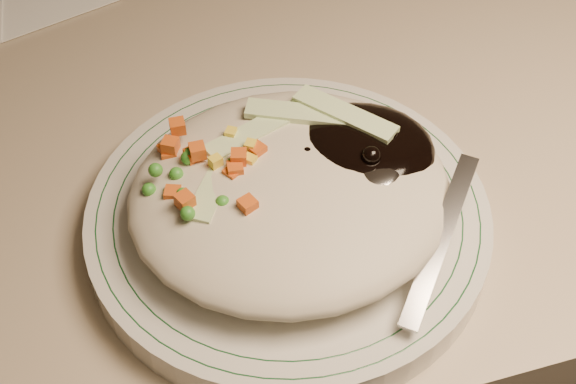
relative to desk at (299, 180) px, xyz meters
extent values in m
cube|color=tan|center=(0.00, 0.00, 0.18)|extent=(1.40, 0.70, 0.04)
cylinder|color=beige|center=(-0.08, -0.22, 0.21)|extent=(0.25, 0.25, 0.02)
torus|color=#144723|center=(-0.08, -0.22, 0.22)|extent=(0.23, 0.23, 0.00)
torus|color=#144723|center=(-0.08, -0.22, 0.22)|extent=(0.21, 0.21, 0.00)
ellipsoid|color=#BBB097|center=(-0.08, -0.22, 0.24)|extent=(0.19, 0.18, 0.04)
ellipsoid|color=black|center=(-0.03, -0.21, 0.25)|extent=(0.10, 0.09, 0.03)
ellipsoid|color=orange|center=(-0.12, -0.20, 0.24)|extent=(0.08, 0.08, 0.02)
sphere|color=black|center=(-0.06, -0.21, 0.25)|extent=(0.01, 0.01, 0.01)
sphere|color=black|center=(-0.03, -0.20, 0.25)|extent=(0.01, 0.01, 0.01)
sphere|color=black|center=(-0.01, -0.21, 0.26)|extent=(0.01, 0.01, 0.01)
sphere|color=black|center=(-0.02, -0.20, 0.25)|extent=(0.01, 0.01, 0.01)
sphere|color=black|center=(-0.03, -0.23, 0.26)|extent=(0.01, 0.01, 0.01)
sphere|color=black|center=(-0.03, -0.21, 0.25)|extent=(0.01, 0.01, 0.01)
sphere|color=black|center=(-0.02, -0.20, 0.25)|extent=(0.01, 0.01, 0.01)
cube|color=#C64E16|center=(-0.12, -0.20, 0.26)|extent=(0.01, 0.01, 0.01)
cube|color=#C64E16|center=(-0.11, -0.22, 0.25)|extent=(0.01, 0.01, 0.01)
cube|color=#C64E16|center=(-0.14, -0.18, 0.26)|extent=(0.01, 0.01, 0.01)
cube|color=#C64E16|center=(-0.10, -0.21, 0.26)|extent=(0.01, 0.01, 0.01)
cube|color=#C64E16|center=(-0.11, -0.21, 0.26)|extent=(0.01, 0.01, 0.01)
cube|color=#C64E16|center=(-0.14, -0.18, 0.25)|extent=(0.01, 0.01, 0.01)
cube|color=#C64E16|center=(-0.13, -0.19, 0.26)|extent=(0.01, 0.01, 0.01)
cube|color=#C64E16|center=(-0.11, -0.21, 0.26)|extent=(0.01, 0.01, 0.01)
cube|color=#C64E16|center=(-0.09, -0.20, 0.26)|extent=(0.01, 0.01, 0.01)
cube|color=#C64E16|center=(-0.13, -0.17, 0.26)|extent=(0.01, 0.01, 0.01)
cube|color=#C64E16|center=(-0.14, -0.23, 0.26)|extent=(0.01, 0.01, 0.01)
cube|color=#C64E16|center=(-0.11, -0.24, 0.26)|extent=(0.01, 0.01, 0.01)
cube|color=#C64E16|center=(-0.14, -0.22, 0.25)|extent=(0.01, 0.01, 0.01)
cube|color=#C64E16|center=(-0.14, -0.18, 0.25)|extent=(0.01, 0.01, 0.01)
sphere|color=#388C28|center=(-0.11, -0.20, 0.25)|extent=(0.01, 0.01, 0.01)
sphere|color=#388C28|center=(-0.14, -0.24, 0.26)|extent=(0.01, 0.01, 0.01)
sphere|color=#388C28|center=(-0.14, -0.20, 0.26)|extent=(0.01, 0.01, 0.01)
sphere|color=#388C28|center=(-0.15, -0.20, 0.26)|extent=(0.01, 0.01, 0.01)
sphere|color=#388C28|center=(-0.11, -0.20, 0.25)|extent=(0.01, 0.01, 0.01)
sphere|color=#388C28|center=(-0.10, -0.23, 0.25)|extent=(0.01, 0.01, 0.01)
sphere|color=#388C28|center=(-0.12, -0.21, 0.25)|extent=(0.01, 0.01, 0.01)
sphere|color=#388C28|center=(-0.13, -0.23, 0.25)|extent=(0.01, 0.01, 0.01)
sphere|color=#388C28|center=(-0.16, -0.21, 0.25)|extent=(0.01, 0.01, 0.01)
sphere|color=#388C28|center=(-0.13, -0.19, 0.26)|extent=(0.01, 0.01, 0.01)
sphere|color=#388C28|center=(-0.13, -0.19, 0.26)|extent=(0.01, 0.01, 0.01)
sphere|color=#388C28|center=(-0.14, -0.22, 0.25)|extent=(0.01, 0.01, 0.01)
sphere|color=#388C28|center=(-0.12, -0.23, 0.26)|extent=(0.01, 0.01, 0.01)
sphere|color=#388C28|center=(-0.09, -0.18, 0.25)|extent=(0.01, 0.01, 0.01)
cube|color=yellow|center=(-0.11, -0.20, 0.25)|extent=(0.01, 0.01, 0.01)
cube|color=yellow|center=(-0.10, -0.21, 0.26)|extent=(0.01, 0.01, 0.01)
cube|color=yellow|center=(-0.12, -0.19, 0.25)|extent=(0.01, 0.01, 0.01)
cube|color=yellow|center=(-0.12, -0.20, 0.26)|extent=(0.01, 0.01, 0.01)
cube|color=yellow|center=(-0.12, -0.21, 0.25)|extent=(0.01, 0.01, 0.01)
cube|color=yellow|center=(-0.09, -0.20, 0.26)|extent=(0.01, 0.01, 0.01)
cube|color=yellow|center=(-0.10, -0.18, 0.26)|extent=(0.01, 0.01, 0.01)
cube|color=yellow|center=(-0.11, -0.21, 0.25)|extent=(0.01, 0.01, 0.01)
cube|color=#B2D18C|center=(-0.09, -0.18, 0.26)|extent=(0.07, 0.04, 0.00)
cube|color=#B2D18C|center=(-0.06, -0.18, 0.26)|extent=(0.07, 0.04, 0.00)
cube|color=#B2D18C|center=(-0.12, -0.21, 0.26)|extent=(0.05, 0.06, 0.00)
cube|color=#B2D18C|center=(-0.03, -0.19, 0.26)|extent=(0.05, 0.06, 0.00)
cube|color=#B2D18C|center=(-0.07, -0.23, 0.25)|extent=(0.07, 0.04, 0.00)
ellipsoid|color=silver|center=(-0.03, -0.23, 0.25)|extent=(0.06, 0.06, 0.01)
cube|color=silver|center=(-0.01, -0.28, 0.24)|extent=(0.08, 0.09, 0.03)
camera|label=1|loc=(-0.17, -0.53, 0.59)|focal=50.00mm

